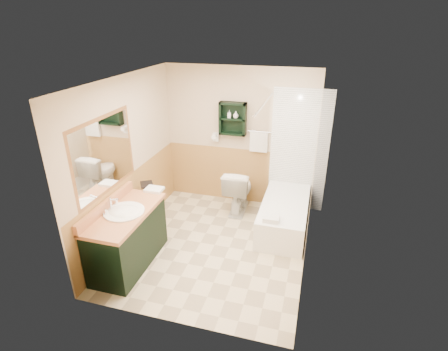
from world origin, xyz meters
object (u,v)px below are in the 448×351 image
soap_bottle_a (229,116)px  soap_bottle_b (236,115)px  bathtub (284,215)px  hair_dryer (216,137)px  toilet (238,190)px  wall_shelf (233,119)px  vanity (128,238)px  vanity_book (140,179)px

soap_bottle_a → soap_bottle_b: size_ratio=1.06×
bathtub → hair_dryer: bearing=152.7°
bathtub → soap_bottle_a: size_ratio=12.25×
hair_dryer → soap_bottle_a: soap_bottle_a is taller
hair_dryer → toilet: (0.49, -0.31, -0.82)m
wall_shelf → toilet: (0.19, -0.28, -1.17)m
wall_shelf → vanity: 2.56m
soap_bottle_b → hair_dryer: bearing=175.2°
bathtub → soap_bottle_a: 1.86m
wall_shelf → toilet: 1.21m
hair_dryer → soap_bottle_a: size_ratio=1.96×
toilet → soap_bottle_a: soap_bottle_a is taller
bathtub → soap_bottle_a: (-1.08, 0.65, 1.36)m
wall_shelf → vanity_book: wall_shelf is taller
vanity → soap_bottle_b: (0.95, 2.10, 1.21)m
toilet → bathtub: bearing=154.6°
toilet → soap_bottle_b: 1.26m
toilet → vanity_book: size_ratio=3.25×
wall_shelf → vanity: size_ratio=0.44×
bathtub → soap_bottle_b: 1.81m
wall_shelf → toilet: bearing=-56.5°
wall_shelf → soap_bottle_a: 0.07m
wall_shelf → hair_dryer: (-0.30, 0.02, -0.35)m
bathtub → toilet: toilet is taller
vanity_book → bathtub: bearing=-13.9°
bathtub → soap_bottle_b: soap_bottle_b is taller
hair_dryer → vanity_book: size_ratio=1.00×
toilet → soap_bottle_b: bearing=-65.8°
toilet → soap_bottle_a: 1.26m
bathtub → vanity_book: 2.30m
soap_bottle_a → hair_dryer: bearing=173.0°
wall_shelf → toilet: wall_shelf is taller
wall_shelf → hair_dryer: 0.46m
vanity_book → toilet: bearing=8.2°
hair_dryer → soap_bottle_b: bearing=-4.8°
vanity → toilet: (1.08, 1.82, -0.02)m
bathtub → toilet: size_ratio=1.91×
vanity → toilet: bearing=59.3°
hair_dryer → vanity: size_ratio=0.19×
soap_bottle_a → bathtub: bearing=-31.1°
toilet → soap_bottle_a: size_ratio=6.40×
soap_bottle_b → vanity_book: bearing=-129.6°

